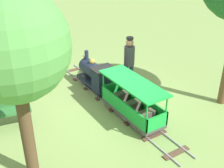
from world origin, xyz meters
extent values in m
plane|color=#75934C|center=(0.00, 0.00, 0.00)|extent=(60.00, 60.00, 0.00)
cube|color=gray|center=(-0.21, 0.29, 0.02)|extent=(0.03, 5.70, 0.04)
cube|color=gray|center=(0.21, 0.29, 0.02)|extent=(0.03, 5.70, 0.04)
cube|color=#4C3828|center=(0.00, -2.21, 0.01)|extent=(0.66, 0.14, 0.03)
cube|color=#4C3828|center=(0.00, -1.50, 0.01)|extent=(0.66, 0.14, 0.03)
cube|color=#4C3828|center=(0.00, -0.78, 0.01)|extent=(0.66, 0.14, 0.03)
cube|color=#4C3828|center=(0.00, -0.07, 0.01)|extent=(0.66, 0.14, 0.03)
cube|color=#4C3828|center=(0.00, 0.64, 0.01)|extent=(0.66, 0.14, 0.03)
cube|color=#4C3828|center=(0.00, 1.35, 0.01)|extent=(0.66, 0.14, 0.03)
cube|color=#4C3828|center=(0.00, 2.07, 0.01)|extent=(0.66, 0.14, 0.03)
cube|color=#4C3828|center=(0.00, 2.78, 0.01)|extent=(0.66, 0.14, 0.03)
cube|color=#192338|center=(0.00, 1.24, 0.21)|extent=(0.54, 1.40, 0.10)
cylinder|color=#192338|center=(0.00, 1.44, 0.56)|extent=(0.44, 0.85, 0.44)
cylinder|color=#B7932D|center=(0.00, 1.86, 0.56)|extent=(0.37, 0.02, 0.37)
cylinder|color=#192338|center=(0.00, 1.73, 0.91)|extent=(0.12, 0.12, 0.27)
sphere|color=#B7932D|center=(0.00, 1.39, 0.83)|extent=(0.16, 0.16, 0.16)
cube|color=#192338|center=(0.00, 0.76, 0.54)|extent=(0.54, 0.45, 0.55)
cube|color=black|center=(0.00, 0.76, 0.83)|extent=(0.62, 0.53, 0.04)
sphere|color=#F2EAB2|center=(0.00, 1.89, 0.82)|extent=(0.10, 0.10, 0.10)
cylinder|color=#2D2D2D|center=(-0.21, 1.59, 0.20)|extent=(0.05, 0.32, 0.32)
cylinder|color=#2D2D2D|center=(0.21, 1.59, 0.20)|extent=(0.05, 0.32, 0.32)
cylinder|color=#2D2D2D|center=(-0.21, 0.89, 0.20)|extent=(0.05, 0.32, 0.32)
cylinder|color=#2D2D2D|center=(0.21, 0.89, 0.20)|extent=(0.05, 0.32, 0.32)
cube|color=#3F3F3F|center=(0.00, -0.61, 0.18)|extent=(0.62, 1.90, 0.08)
cube|color=green|center=(-0.29, -0.61, 0.40)|extent=(0.04, 1.90, 0.35)
cube|color=green|center=(0.29, -0.61, 0.40)|extent=(0.04, 1.90, 0.35)
cube|color=green|center=(0.00, 0.32, 0.40)|extent=(0.62, 0.04, 0.35)
cube|color=green|center=(0.00, -1.54, 0.40)|extent=(0.62, 0.04, 0.35)
cylinder|color=green|center=(-0.28, 0.29, 0.59)|extent=(0.04, 0.04, 0.75)
cylinder|color=green|center=(0.28, 0.29, 0.59)|extent=(0.04, 0.04, 0.75)
cylinder|color=green|center=(-0.28, -1.51, 0.59)|extent=(0.04, 0.04, 0.75)
cylinder|color=green|center=(0.28, -1.51, 0.59)|extent=(0.04, 0.04, 0.75)
cube|color=green|center=(0.00, -0.61, 0.99)|extent=(0.72, 2.00, 0.04)
cube|color=brown|center=(0.00, -1.15, 0.34)|extent=(0.46, 0.20, 0.24)
cube|color=brown|center=(0.00, -0.61, 0.34)|extent=(0.46, 0.20, 0.24)
cube|color=brown|center=(0.00, -0.08, 0.34)|extent=(0.46, 0.20, 0.24)
cylinder|color=#262626|center=(-0.21, 0.05, 0.16)|extent=(0.04, 0.24, 0.24)
cylinder|color=#262626|center=(0.21, 0.05, 0.16)|extent=(0.04, 0.24, 0.24)
cylinder|color=#262626|center=(-0.21, -1.28, 0.16)|extent=(0.04, 0.24, 0.24)
cylinder|color=#262626|center=(0.21, -1.28, 0.16)|extent=(0.04, 0.24, 0.24)
cylinder|color=#282D47|center=(0.71, 0.66, 0.40)|extent=(0.12, 0.12, 0.80)
cylinder|color=#282D47|center=(0.89, 0.66, 0.40)|extent=(0.12, 0.12, 0.80)
cylinder|color=#333338|center=(0.80, 0.66, 1.08)|extent=(0.30, 0.30, 0.55)
sphere|color=#936B4C|center=(0.80, 0.66, 1.46)|extent=(0.22, 0.22, 0.22)
cylinder|color=black|center=(0.80, 0.66, 1.59)|extent=(0.20, 0.20, 0.06)
cube|color=#2D6B33|center=(-2.81, 0.68, 0.42)|extent=(1.35, 0.65, 0.06)
cube|color=#2D6B33|center=(-2.77, 0.85, 0.62)|extent=(1.28, 0.29, 0.40)
cube|color=#333333|center=(-2.25, 0.57, 0.21)|extent=(0.14, 0.33, 0.42)
cylinder|color=#4C3823|center=(-2.73, -1.21, 1.00)|extent=(0.23, 0.23, 1.99)
sphere|color=#4C8E42|center=(-2.73, -1.21, 2.62)|extent=(1.79, 1.79, 1.79)
camera|label=1|loc=(-3.65, -5.42, 4.06)|focal=45.67mm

